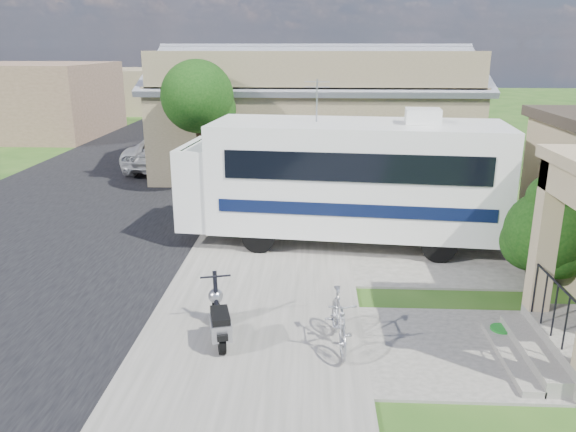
{
  "coord_description": "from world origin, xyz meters",
  "views": [
    {
      "loc": [
        0.09,
        -9.61,
        5.02
      ],
      "look_at": [
        -0.5,
        2.5,
        1.3
      ],
      "focal_mm": 35.0,
      "sensor_mm": 36.0,
      "label": 1
    }
  ],
  "objects_px": {
    "shrub": "(550,228)",
    "van": "(190,128)",
    "motorhome": "(344,177)",
    "pickup_truck": "(172,150)",
    "scooter": "(219,319)",
    "garden_hose": "(500,333)",
    "bicycle": "(339,323)"
  },
  "relations": [
    {
      "from": "shrub",
      "to": "van",
      "type": "height_order",
      "value": "shrub"
    },
    {
      "from": "motorhome",
      "to": "pickup_truck",
      "type": "relative_size",
      "value": 1.52
    },
    {
      "from": "motorhome",
      "to": "scooter",
      "type": "distance_m",
      "value": 6.01
    },
    {
      "from": "van",
      "to": "motorhome",
      "type": "bearing_deg",
      "value": -67.92
    },
    {
      "from": "motorhome",
      "to": "garden_hose",
      "type": "distance_m",
      "value": 5.82
    },
    {
      "from": "scooter",
      "to": "bicycle",
      "type": "distance_m",
      "value": 2.07
    },
    {
      "from": "garden_hose",
      "to": "bicycle",
      "type": "bearing_deg",
      "value": -169.9
    },
    {
      "from": "pickup_truck",
      "to": "van",
      "type": "height_order",
      "value": "van"
    },
    {
      "from": "bicycle",
      "to": "pickup_truck",
      "type": "bearing_deg",
      "value": 108.46
    },
    {
      "from": "van",
      "to": "garden_hose",
      "type": "relative_size",
      "value": 14.79
    },
    {
      "from": "pickup_truck",
      "to": "van",
      "type": "distance_m",
      "value": 5.98
    },
    {
      "from": "scooter",
      "to": "van",
      "type": "bearing_deg",
      "value": 89.1
    },
    {
      "from": "motorhome",
      "to": "garden_hose",
      "type": "height_order",
      "value": "motorhome"
    },
    {
      "from": "motorhome",
      "to": "pickup_truck",
      "type": "height_order",
      "value": "motorhome"
    },
    {
      "from": "bicycle",
      "to": "pickup_truck",
      "type": "relative_size",
      "value": 0.3
    },
    {
      "from": "pickup_truck",
      "to": "scooter",
      "type": "bearing_deg",
      "value": 112.75
    },
    {
      "from": "shrub",
      "to": "motorhome",
      "type": "bearing_deg",
      "value": 150.58
    },
    {
      "from": "garden_hose",
      "to": "van",
      "type": "bearing_deg",
      "value": 116.35
    },
    {
      "from": "motorhome",
      "to": "bicycle",
      "type": "bearing_deg",
      "value": -87.63
    },
    {
      "from": "motorhome",
      "to": "pickup_truck",
      "type": "xyz_separation_m",
      "value": [
        -6.78,
        9.11,
        -1.02
      ]
    },
    {
      "from": "motorhome",
      "to": "van",
      "type": "xyz_separation_m",
      "value": [
        -7.3,
        15.07,
        -0.97
      ]
    },
    {
      "from": "motorhome",
      "to": "bicycle",
      "type": "height_order",
      "value": "motorhome"
    },
    {
      "from": "van",
      "to": "garden_hose",
      "type": "xyz_separation_m",
      "value": [
        9.9,
        -19.99,
        -0.72
      ]
    },
    {
      "from": "pickup_truck",
      "to": "shrub",
      "type": "bearing_deg",
      "value": 139.63
    },
    {
      "from": "pickup_truck",
      "to": "garden_hose",
      "type": "relative_size",
      "value": 14.52
    },
    {
      "from": "shrub",
      "to": "scooter",
      "type": "bearing_deg",
      "value": -156.16
    },
    {
      "from": "scooter",
      "to": "garden_hose",
      "type": "bearing_deg",
      "value": -9.45
    },
    {
      "from": "motorhome",
      "to": "shrub",
      "type": "relative_size",
      "value": 3.38
    },
    {
      "from": "shrub",
      "to": "van",
      "type": "distance_m",
      "value": 20.98
    },
    {
      "from": "motorhome",
      "to": "shrub",
      "type": "xyz_separation_m",
      "value": [
        4.29,
        -2.42,
        -0.52
      ]
    },
    {
      "from": "scooter",
      "to": "van",
      "type": "relative_size",
      "value": 0.28
    },
    {
      "from": "bicycle",
      "to": "van",
      "type": "height_order",
      "value": "van"
    }
  ]
}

